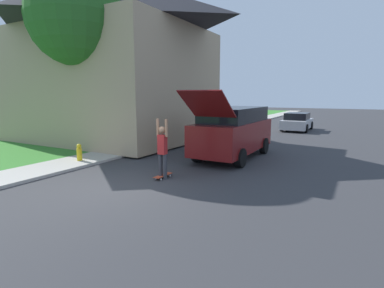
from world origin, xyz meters
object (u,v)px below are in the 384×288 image
(skateboarder, at_px, (162,148))
(fire_hydrant, at_px, (79,152))
(lawn_tree_near, at_px, (76,18))
(skateboard, at_px, (163,175))
(car_down_street, at_px, (297,122))
(suv_parked, at_px, (234,131))

(skateboarder, xyz_separation_m, fire_hydrant, (-4.11, 0.26, -0.56))
(skateboarder, distance_m, fire_hydrant, 4.16)
(lawn_tree_near, distance_m, fire_hydrant, 6.17)
(lawn_tree_near, bearing_deg, fire_hydrant, -44.31)
(skateboard, bearing_deg, car_down_street, 85.56)
(suv_parked, bearing_deg, lawn_tree_near, -162.94)
(skateboarder, height_order, skateboard, skateboarder)
(suv_parked, height_order, skateboarder, suv_parked)
(car_down_street, distance_m, skateboard, 15.93)
(lawn_tree_near, height_order, fire_hydrant, lawn_tree_near)
(car_down_street, bearing_deg, lawn_tree_near, -117.52)
(skateboard, height_order, fire_hydrant, fire_hydrant)
(skateboard, xyz_separation_m, fire_hydrant, (-4.06, 0.18, 0.34))
(suv_parked, bearing_deg, car_down_street, 87.69)
(lawn_tree_near, distance_m, skateboard, 8.64)
(suv_parked, relative_size, fire_hydrant, 8.56)
(skateboarder, bearing_deg, skateboard, 123.91)
(car_down_street, relative_size, skateboarder, 2.12)
(lawn_tree_near, relative_size, skateboard, 10.17)
(skateboarder, relative_size, fire_hydrant, 2.88)
(car_down_street, distance_m, fire_hydrant, 16.56)
(suv_parked, bearing_deg, skateboarder, -99.61)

